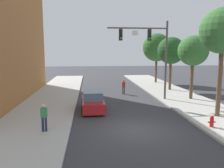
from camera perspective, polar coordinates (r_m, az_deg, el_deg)
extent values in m
plane|color=#38383D|center=(13.97, 6.21, -11.72)|extent=(120.00, 120.00, 0.00)
cube|color=#B2AFA8|center=(14.14, -21.10, -11.68)|extent=(5.00, 60.00, 0.15)
cylinder|color=#514C47|center=(22.13, 13.73, 5.84)|extent=(0.20, 0.20, 7.50)
cylinder|color=#514C47|center=(21.43, 6.61, 14.11)|extent=(5.70, 0.14, 0.14)
cube|color=black|center=(21.65, 9.59, 12.34)|extent=(0.32, 0.28, 1.05)
sphere|color=#2D2823|center=(21.53, 9.72, 13.24)|extent=(0.18, 0.18, 0.18)
sphere|color=#2D2823|center=(21.51, 9.70, 12.36)|extent=(0.18, 0.18, 0.18)
sphere|color=green|center=(21.49, 9.68, 11.48)|extent=(0.18, 0.18, 0.18)
cube|color=black|center=(21.10, 2.24, 12.55)|extent=(0.32, 0.28, 1.05)
sphere|color=#2D2823|center=(20.97, 2.30, 13.48)|extent=(0.18, 0.18, 0.18)
sphere|color=#2D2823|center=(20.95, 2.30, 12.58)|extent=(0.18, 0.18, 0.18)
sphere|color=green|center=(20.93, 2.29, 11.68)|extent=(0.18, 0.18, 0.18)
cube|color=white|center=(21.33, 5.98, 12.94)|extent=(0.60, 0.03, 0.44)
cube|color=#B21E1E|center=(18.28, -4.96, -5.03)|extent=(1.80, 4.24, 0.80)
cube|color=slate|center=(17.98, -4.97, -2.90)|extent=(1.55, 2.03, 0.64)
cylinder|color=black|center=(19.59, -7.48, -4.88)|extent=(0.24, 0.65, 0.64)
cylinder|color=black|center=(19.65, -2.75, -4.77)|extent=(0.24, 0.65, 0.64)
cylinder|color=black|center=(17.07, -7.50, -6.87)|extent=(0.24, 0.65, 0.64)
cylinder|color=black|center=(17.13, -2.05, -6.75)|extent=(0.24, 0.65, 0.64)
cube|color=red|center=(16.19, -6.92, -6.39)|extent=(0.20, 0.04, 0.14)
cube|color=red|center=(16.24, -2.39, -6.29)|extent=(0.20, 0.04, 0.14)
cylinder|color=#232847|center=(13.74, -17.39, -9.88)|extent=(0.14, 0.14, 0.85)
cylinder|color=#232847|center=(13.70, -16.64, -9.89)|extent=(0.14, 0.14, 0.85)
cube|color=#337F47|center=(13.52, -17.14, -7.05)|extent=(0.36, 0.22, 0.56)
sphere|color=beige|center=(13.42, -17.22, -5.40)|extent=(0.22, 0.22, 0.22)
cylinder|color=brown|center=(25.05, 2.79, -1.66)|extent=(0.14, 0.14, 0.85)
cylinder|color=brown|center=(25.07, 3.19, -1.65)|extent=(0.14, 0.14, 0.85)
cube|color=#B72D2D|center=(24.95, 3.00, -0.06)|extent=(0.36, 0.22, 0.56)
sphere|color=#9E7051|center=(24.89, 3.01, 0.85)|extent=(0.22, 0.22, 0.22)
cylinder|color=red|center=(15.24, 24.28, -9.03)|extent=(0.24, 0.24, 0.55)
sphere|color=red|center=(15.14, 24.36, -7.82)|extent=(0.22, 0.22, 0.22)
cylinder|color=red|center=(15.14, 23.69, -8.99)|extent=(0.12, 0.09, 0.09)
cylinder|color=red|center=(15.32, 24.88, -8.87)|extent=(0.12, 0.09, 0.09)
cylinder|color=brown|center=(17.53, 25.92, 0.30)|extent=(0.32, 0.32, 4.87)
sphere|color=#387033|center=(17.44, 26.70, 12.20)|extent=(3.20, 3.20, 3.20)
cylinder|color=brown|center=(23.15, 19.80, 0.86)|extent=(0.32, 0.32, 3.62)
sphere|color=#387033|center=(22.97, 20.16, 8.08)|extent=(2.93, 2.93, 2.93)
cylinder|color=brown|center=(27.94, 14.74, 2.20)|extent=(0.32, 0.32, 3.53)
sphere|color=#235123|center=(27.79, 14.97, 8.32)|extent=(3.24, 3.24, 3.24)
cylinder|color=brown|center=(34.18, 11.27, 3.52)|extent=(0.32, 0.32, 3.67)
sphere|color=#2D6028|center=(34.07, 11.43, 9.21)|extent=(4.16, 4.16, 4.16)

